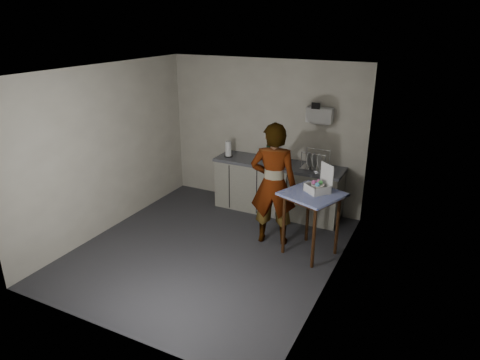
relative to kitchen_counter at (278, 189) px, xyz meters
The scene contains 15 objects.
ground 1.80m from the kitchen_counter, 103.24° to the right, with size 4.00×4.00×0.00m, color #2C2B31.
wall_back 1.00m from the kitchen_counter, 144.05° to the left, with size 3.60×0.02×2.60m, color #B7B1A0.
wall_right 2.36m from the kitchen_counter, 50.73° to the right, with size 0.02×4.00×2.60m, color #B7B1A0.
wall_left 2.91m from the kitchen_counter, 142.18° to the right, with size 0.02×4.00×2.60m, color #B7B1A0.
ceiling 2.78m from the kitchen_counter, 103.24° to the right, with size 3.60×4.00×0.01m, color white.
kitchen_counter is the anchor object (origin of this frame).
wall_shelf 1.47m from the kitchen_counter, 20.15° to the left, with size 0.42×0.18×0.37m.
side_table 1.53m from the kitchen_counter, 49.57° to the right, with size 0.94×0.94×0.95m.
standing_man 1.19m from the kitchen_counter, 72.28° to the right, with size 0.68×0.45×1.86m, color #B2A593.
soap_bottle 0.63m from the kitchen_counter, 162.80° to the right, with size 0.11×0.11×0.27m, color black.
soda_can 0.55m from the kitchen_counter, 28.56° to the left, with size 0.06×0.06×0.11m, color #B32811.
dark_bottle 0.66m from the kitchen_counter, 158.89° to the left, with size 0.08×0.08×0.27m, color black.
paper_towel 1.12m from the kitchen_counter, behind, with size 0.16×0.16×0.28m.
dish_rack 0.84m from the kitchen_counter, ahead, with size 0.43×0.33×0.30m.
bakery_box 1.57m from the kitchen_counter, 45.85° to the right, with size 0.40×0.40×0.39m.
Camera 1 is at (2.91, -4.76, 3.23)m, focal length 32.00 mm.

